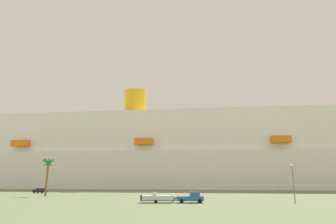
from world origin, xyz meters
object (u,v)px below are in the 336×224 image
at_px(small_boat_on_trailer, 161,198).
at_px(palm_tree, 48,166).
at_px(cruise_ship, 215,155).
at_px(pickup_truck, 191,198).
at_px(street_lamp, 293,177).
at_px(parked_car_black_coupe, 40,190).

distance_m(small_boat_on_trailer, palm_tree, 40.84).
distance_m(cruise_ship, pickup_truck, 80.88).
relative_size(small_boat_on_trailer, street_lamp, 1.10).
xyz_separation_m(cruise_ship, street_lamp, (15.40, -73.36, -10.32)).
bearing_deg(small_boat_on_trailer, pickup_truck, 8.28).
relative_size(small_boat_on_trailer, parked_car_black_coupe, 1.88).
bearing_deg(parked_car_black_coupe, small_boat_on_trailer, -34.16).
distance_m(cruise_ship, palm_tree, 80.22).
distance_m(pickup_truck, small_boat_on_trailer, 6.29).
bearing_deg(pickup_truck, cruise_ship, 85.04).
height_order(palm_tree, street_lamp, palm_tree).
relative_size(cruise_ship, palm_tree, 28.28).
relative_size(palm_tree, parked_car_black_coupe, 2.21).
bearing_deg(street_lamp, parked_car_black_coupe, 161.66).
height_order(cruise_ship, palm_tree, cruise_ship).
xyz_separation_m(cruise_ship, small_boat_on_trailer, (-13.10, -80.16, -14.65)).
bearing_deg(pickup_truck, parked_car_black_coupe, 149.80).
xyz_separation_m(pickup_truck, palm_tree, (-42.46, 16.42, 7.30)).
bearing_deg(cruise_ship, pickup_truck, -94.96).
bearing_deg(street_lamp, cruise_ship, 101.86).
bearing_deg(cruise_ship, small_boat_on_trailer, -99.28).
xyz_separation_m(cruise_ship, parked_car_black_coupe, (-59.90, -48.40, -14.77)).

